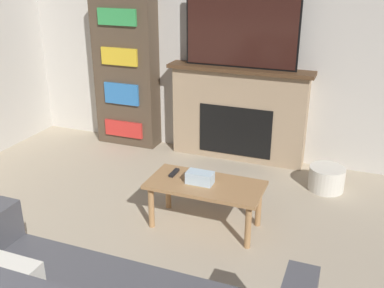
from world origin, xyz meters
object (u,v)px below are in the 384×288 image
bookshelf (126,73)px  storage_basket (327,178)px  tv (241,31)px  fireplace (238,114)px  coffee_table (205,190)px

bookshelf → storage_basket: bookshelf is taller
tv → bookshelf: (-1.38, -0.00, -0.56)m
fireplace → tv: bearing=-90.0°
fireplace → bookshelf: bookshelf is taller
tv → bookshelf: bearing=-179.9°
tv → coffee_table: tv is taller
coffee_table → bookshelf: size_ratio=0.54×
coffee_table → storage_basket: bearing=50.0°
coffee_table → bookshelf: 2.20m
tv → coffee_table: (0.15, -1.49, -1.09)m
tv → storage_basket: (1.05, -0.42, -1.32)m
tv → storage_basket: tv is taller
fireplace → storage_basket: size_ratio=4.60×
fireplace → coffee_table: fireplace is taller
fireplace → coffee_table: (0.15, -1.51, -0.18)m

